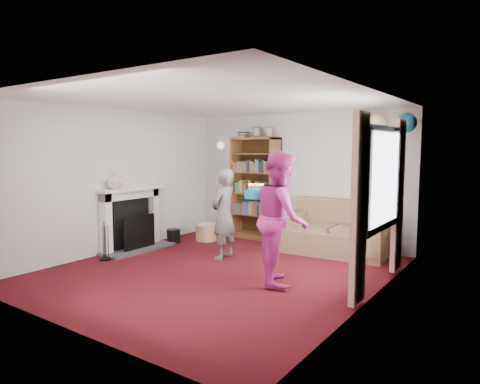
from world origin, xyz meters
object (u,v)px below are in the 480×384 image
Objects in this scene: sofa at (337,233)px; person_magenta at (281,218)px; bookcase at (256,189)px; birthday_cake at (256,195)px; person_striped at (224,214)px.

sofa is 2.07m from person_magenta.
birthday_cake is (1.37, -2.14, 0.18)m from bookcase.
person_magenta is at bearing 65.29° from person_striped.
bookcase is 2.89m from person_magenta.
person_striped is 3.79× the size of birthday_cake.
person_striped is (-1.40, -1.45, 0.40)m from sofa.
person_striped is 1.51m from person_magenta.
bookcase is at bearing 122.60° from birthday_cake.
bookcase is 1.97m from sofa.
bookcase is at bearing 168.76° from sofa.
person_magenta is 0.55m from birthday_cake.
person_magenta reaches higher than birthday_cake.
birthday_cake is (0.93, -0.47, 0.42)m from person_striped.
sofa is at bearing 76.13° from birthday_cake.
sofa is 4.39× the size of birthday_cake.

